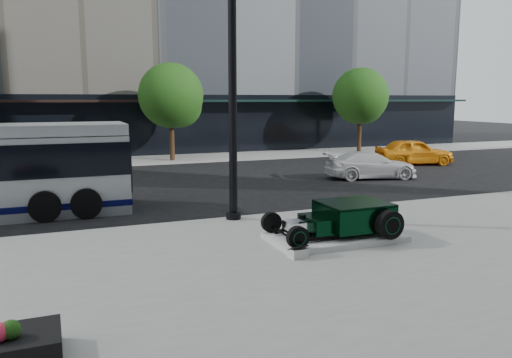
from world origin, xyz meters
name	(u,v)px	position (x,y,z in m)	size (l,w,h in m)	color
ground	(224,206)	(0.00, 0.00, 0.00)	(120.00, 120.00, 0.00)	black
sidewalk_near	(431,336)	(0.00, -10.50, 0.06)	(70.00, 17.00, 0.12)	gray
sidewalk_far	(153,160)	(0.00, 14.00, 0.06)	(70.00, 4.00, 0.12)	gray
street_trees	(173,98)	(1.15, 13.07, 3.77)	(29.80, 3.80, 5.70)	black
display_plinth	(335,237)	(1.25, -5.44, 0.20)	(3.40, 1.80, 0.15)	silver
hot_rod	(346,217)	(1.58, -5.44, 0.70)	(3.22, 2.00, 0.81)	black
info_plaque	(298,252)	(-0.29, -6.40, 0.24)	(0.43, 0.34, 0.31)	silver
lamppost	(233,94)	(-0.43, -2.30, 3.87)	(0.45, 0.45, 8.12)	black
white_sedan	(371,165)	(8.40, 3.41, 0.63)	(1.76, 4.32, 1.25)	silver
yellow_taxi	(414,152)	(13.59, 6.76, 0.74)	(1.75, 4.35, 1.48)	#FF9E15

